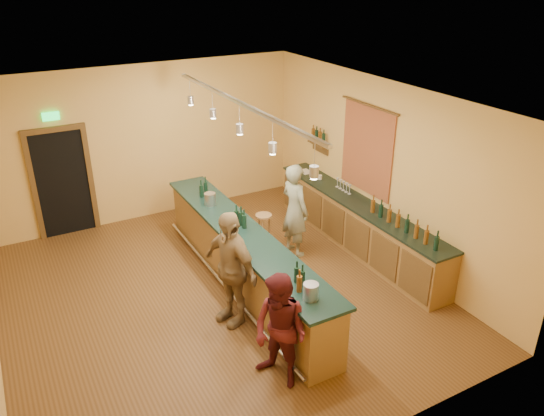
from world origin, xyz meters
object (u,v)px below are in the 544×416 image
bartender (295,210)px  customer_a (280,331)px  tasting_bar (243,255)px  back_counter (358,225)px  customer_b (230,268)px  bar_stool (264,222)px

bartender → customer_a: bartender is taller
tasting_bar → customer_a: 2.27m
back_counter → customer_a: (-3.03, -2.38, 0.30)m
bartender → customer_b: 2.30m
bartender → customer_b: size_ratio=0.97×
tasting_bar → customer_b: bearing=-127.3°
tasting_bar → bartender: bearing=23.9°
back_counter → tasting_bar: tasting_bar is taller
customer_a → back_counter: bearing=106.8°
back_counter → tasting_bar: (-2.48, -0.18, 0.12)m
customer_a → bar_stool: 3.66m
back_counter → bar_stool: (-1.50, 0.94, 0.01)m
customer_a → customer_b: size_ratio=0.87×
bartender → bar_stool: bearing=26.2°
bartender → tasting_bar: bearing=105.4°
bartender → customer_a: size_ratio=1.11×
customer_a → bar_stool: size_ratio=2.44×
bar_stool → back_counter: bearing=-32.0°
back_counter → tasting_bar: size_ratio=0.89×
back_counter → customer_b: customer_b is taller
customer_b → bar_stool: (1.53, 1.84, -0.41)m
tasting_bar → bar_stool: bearing=48.8°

